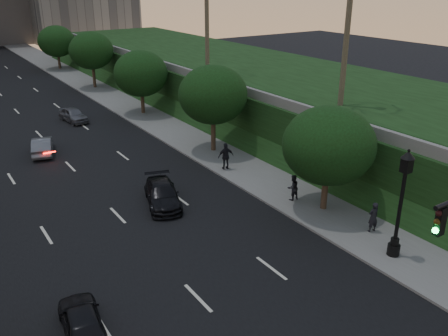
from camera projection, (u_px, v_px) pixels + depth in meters
road_surface at (45, 141)px, 39.46m from camera, size 16.00×140.00×0.02m
sidewalk_right at (156, 121)px, 44.69m from camera, size 4.50×140.00×0.15m
embankment at (268, 89)px, 48.44m from camera, size 18.00×90.00×4.00m
parapet_wall at (196, 75)px, 43.20m from camera, size 0.35×90.00×0.70m
tree_right_a at (329, 145)px, 26.25m from camera, size 5.20×5.20×6.24m
tree_right_b at (213, 95)px, 35.33m from camera, size 5.20×5.20×6.74m
tree_right_c at (141, 74)px, 45.54m from camera, size 5.20×5.20×6.24m
tree_right_d at (91, 51)px, 56.16m from camera, size 5.20×5.20×6.74m
tree_right_e at (57, 41)px, 67.93m from camera, size 5.20×5.20×6.24m
street_lamp at (400, 209)px, 22.14m from camera, size 0.64×0.64×5.62m
sedan_near_left at (82, 321)px, 17.92m from camera, size 2.04×3.91×1.27m
sedan_mid_left at (42, 146)px, 36.30m from camera, size 2.44×4.23×1.32m
sedan_near_right at (162, 194)px, 28.25m from camera, size 3.16×4.87×1.31m
sedan_far_right at (73, 115)px, 44.36m from camera, size 2.08×4.07×1.33m
pedestrian_a at (373, 217)px, 24.87m from camera, size 0.67×0.50×1.69m
pedestrian_b at (293, 187)px, 28.46m from camera, size 0.78×0.61×1.59m
pedestrian_c at (226, 156)px, 32.93m from camera, size 1.19×0.69×1.91m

